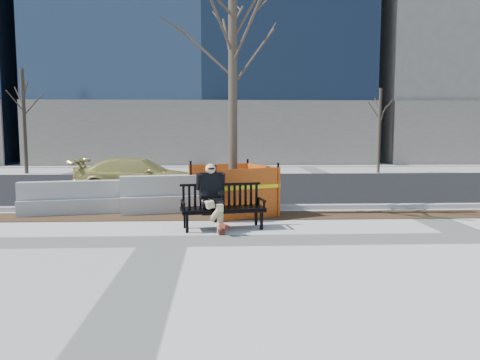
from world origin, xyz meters
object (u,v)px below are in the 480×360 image
object	(u,v)px
bench	(223,229)
jersey_barrier_left	(81,213)
jersey_barrier_right	(187,211)
tree_fence	(233,214)
seated_man	(212,229)
sedan	(139,195)

from	to	relation	value
bench	jersey_barrier_left	xyz separation A→B (m)	(-3.66, 2.06, 0.00)
bench	jersey_barrier_right	world-z (taller)	bench
bench	jersey_barrier_right	bearing A→B (deg)	102.84
jersey_barrier_left	jersey_barrier_right	size ratio (longest dim) A/B	0.87
bench	tree_fence	world-z (taller)	tree_fence
seated_man	jersey_barrier_left	size ratio (longest dim) A/B	0.48
bench	tree_fence	bearing A→B (deg)	71.68
tree_fence	jersey_barrier_left	bearing A→B (deg)	176.40
sedan	bench	bearing A→B (deg)	-150.59
seated_man	tree_fence	world-z (taller)	tree_fence
seated_man	tree_fence	bearing A→B (deg)	64.17
seated_man	jersey_barrier_right	world-z (taller)	seated_man
sedan	jersey_barrier_left	xyz separation A→B (m)	(-0.92, -3.46, 0.00)
seated_man	jersey_barrier_right	xyz separation A→B (m)	(-0.68, 2.23, 0.00)
tree_fence	sedan	size ratio (longest dim) A/B	1.58
seated_man	jersey_barrier_right	bearing A→B (deg)	97.29
bench	jersey_barrier_left	size ratio (longest dim) A/B	0.62
jersey_barrier_left	jersey_barrier_right	bearing A→B (deg)	-7.36
bench	sedan	xyz separation A→B (m)	(-2.74, 5.52, 0.00)
tree_fence	jersey_barrier_left	size ratio (longest dim) A/B	2.25
seated_man	jersey_barrier_left	distance (m)	3.99
sedan	jersey_barrier_left	world-z (taller)	sedan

